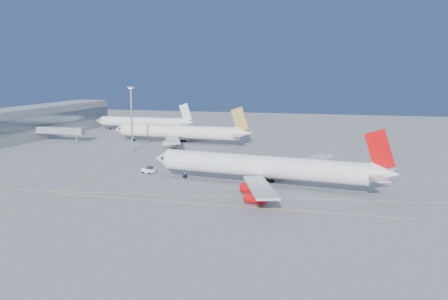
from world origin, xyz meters
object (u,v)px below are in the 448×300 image
at_px(airliner_etihad, 180,132).
at_px(pushback_tug, 149,170).
at_px(airliner_virgin, 267,167).
at_px(airliner_third, 144,122).
at_px(light_mast, 131,113).

relative_size(airliner_etihad, pushback_tug, 14.93).
distance_m(airliner_virgin, airliner_third, 141.50).
bearing_deg(pushback_tug, airliner_third, 129.39).
relative_size(airliner_third, pushback_tug, 12.97).
distance_m(airliner_etihad, airliner_third, 53.57).
xyz_separation_m(pushback_tug, light_mast, (-24.43, 40.43, 14.26)).
bearing_deg(pushback_tug, light_mast, 136.13).
bearing_deg(light_mast, airliner_third, 109.73).
bearing_deg(airliner_virgin, light_mast, 151.13).
bearing_deg(airliner_etihad, airliner_virgin, -50.77).
relative_size(airliner_virgin, airliner_etihad, 1.09).
distance_m(airliner_etihad, pushback_tug, 65.34).
relative_size(airliner_etihad, light_mast, 2.54).
xyz_separation_m(airliner_virgin, airliner_third, (-86.56, 111.93, -0.70)).
xyz_separation_m(airliner_etihad, airliner_third, (-35.22, 40.35, -0.57)).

